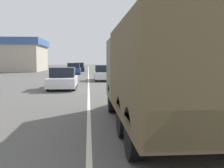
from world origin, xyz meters
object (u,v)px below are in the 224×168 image
Objects in this scene: car_nearest_ahead at (63,79)px; car_fourth_ahead at (79,67)px; car_third_ahead at (74,69)px; military_truck at (158,72)px; car_second_ahead at (103,73)px; lamp_post at (214,7)px.

car_fourth_ahead is (0.08, 29.92, 0.04)m from car_nearest_ahead.
military_truck is at bearing -82.92° from car_third_ahead.
car_fourth_ahead is at bearing 97.90° from car_second_ahead.
lamp_post is (2.62, 2.37, 2.22)m from military_truck.
military_truck is at bearing -88.59° from car_second_ahead.
car_second_ahead is at bearing 91.41° from military_truck.
lamp_post reaches higher than car_fourth_ahead.
car_fourth_ahead is 0.71× the size of lamp_post.
car_fourth_ahead is at bearing 94.89° from military_truck.
military_truck reaches higher than car_second_ahead.
military_truck is 1.67× the size of car_second_ahead.
car_third_ahead reaches higher than car_nearest_ahead.
lamp_post is at bearing -81.05° from car_fourth_ahead.
car_fourth_ahead is at bearing 87.66° from car_third_ahead.
car_second_ahead is 0.73× the size of lamp_post.
car_nearest_ahead is 1.03× the size of car_fourth_ahead.
lamp_post is at bearing -79.68° from car_second_ahead.
car_nearest_ahead is 11.61m from lamp_post.
car_nearest_ahead is 1.10× the size of car_third_ahead.
car_nearest_ahead is at bearing 107.37° from military_truck.
car_third_ahead is 30.30m from lamp_post.
car_third_ahead is (-0.32, 20.16, 0.05)m from car_nearest_ahead.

